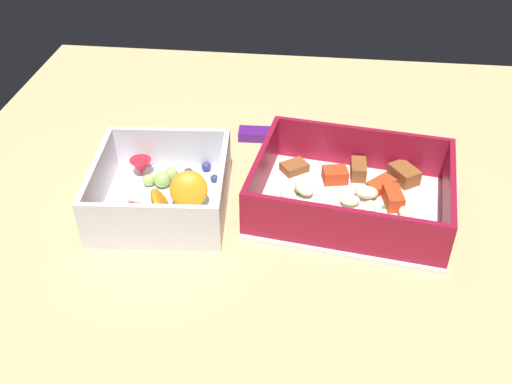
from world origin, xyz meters
TOP-DOWN VIEW (x-y plane):
  - table_surface at (0.00, 0.00)cm, footprint 80.00×80.00cm
  - pasta_container at (8.70, 0.62)cm, footprint 22.85×18.73cm
  - fruit_bowl at (-12.04, -1.83)cm, footprint 15.34×15.88cm
  - candy_bar at (-2.05, 13.70)cm, footprint 7.09×2.69cm

SIDE VIEW (x-z plane):
  - table_surface at x=0.00cm, z-range 0.00..2.00cm
  - candy_bar at x=-2.05cm, z-range 2.00..3.20cm
  - pasta_container at x=8.70cm, z-range 0.85..6.60cm
  - fruit_bowl at x=-12.04cm, z-range 1.14..6.78cm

